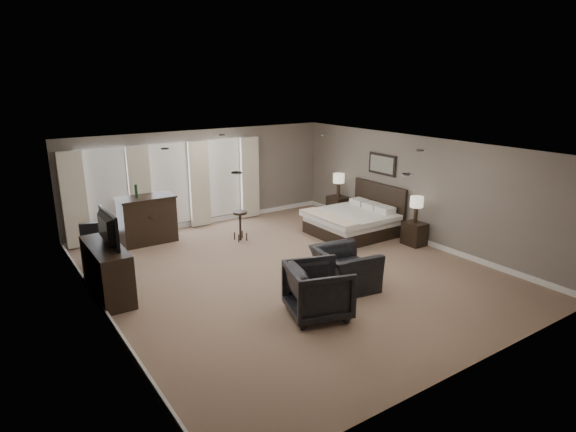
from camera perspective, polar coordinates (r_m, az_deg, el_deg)
room at (r=9.74m, az=0.34°, el=0.40°), size 7.60×8.60×2.64m
window_bay at (r=12.89m, az=-13.79°, el=3.41°), size 5.25×0.20×2.30m
bed at (r=12.36m, az=7.09°, el=0.43°), size 1.95×1.86×1.24m
nightstand_near at (r=12.09m, az=14.74°, el=-2.04°), size 0.42×0.51×0.56m
nightstand_far at (r=14.07m, az=5.93°, el=1.08°), size 0.46×0.56×0.62m
lamp_near at (r=11.92m, az=14.95°, el=0.72°), size 0.31×0.31×0.65m
lamp_far at (r=13.91m, az=6.01°, el=3.65°), size 0.33×0.33×0.68m
wall_art at (r=12.86m, az=11.06°, el=6.04°), size 0.04×0.96×0.56m
dresser at (r=9.55m, az=-20.64°, el=-6.12°), size 0.55×1.70×0.99m
tv at (r=9.36m, az=-20.98°, el=-2.89°), size 0.64×1.11×0.15m
armchair_near at (r=9.37m, az=6.78°, el=-5.45°), size 0.94×1.28×1.02m
armchair_far at (r=8.24m, az=3.62°, el=-8.51°), size 1.18×1.23×1.02m
bar_counter at (r=12.27m, az=-16.32°, el=-0.40°), size 1.35×0.70×1.17m
bar_stool_left at (r=12.17m, az=-15.91°, el=-1.52°), size 0.47×0.47×0.76m
bar_stool_right at (r=12.04m, az=-5.68°, el=-1.17°), size 0.40×0.40×0.75m
desk_chair at (r=11.03m, az=-21.97°, el=-3.08°), size 0.67×0.67×1.07m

